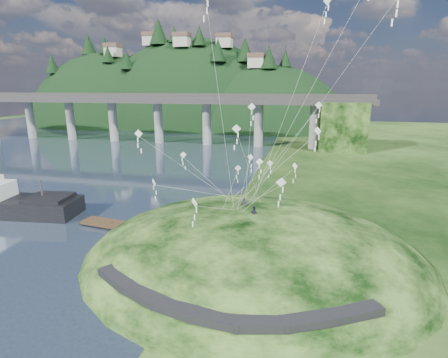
# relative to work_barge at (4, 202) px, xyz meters

# --- Properties ---
(ground) EXTENTS (320.00, 320.00, 0.00)m
(ground) POSITION_rel_work_barge_xyz_m (26.98, -6.46, -1.72)
(ground) COLOR black
(ground) RESTS_ON ground
(grass_hill) EXTENTS (36.00, 32.00, 13.00)m
(grass_hill) POSITION_rel_work_barge_xyz_m (34.98, -4.46, -3.22)
(grass_hill) COLOR black
(grass_hill) RESTS_ON ground
(footpath) EXTENTS (22.29, 5.84, 0.83)m
(footpath) POSITION_rel_work_barge_xyz_m (34.44, -16.20, 0.36)
(footpath) COLOR black
(footpath) RESTS_ON ground
(bridge) EXTENTS (160.00, 11.00, 15.00)m
(bridge) POSITION_rel_work_barge_xyz_m (0.52, 63.61, 7.98)
(bridge) COLOR #2D2B2B
(bridge) RESTS_ON ground
(far_ridge) EXTENTS (153.00, 70.00, 94.50)m
(far_ridge) POSITION_rel_work_barge_xyz_m (-16.60, 115.71, -9.16)
(far_ridge) COLOR black
(far_ridge) RESTS_ON ground
(work_barge) EXTENTS (20.13, 7.67, 6.87)m
(work_barge) POSITION_rel_work_barge_xyz_m (0.00, 0.00, 0.00)
(work_barge) COLOR black
(work_barge) RESTS_ON ground
(wooden_dock) EXTENTS (14.29, 3.99, 1.01)m
(wooden_dock) POSITION_rel_work_barge_xyz_m (19.76, -1.29, -1.28)
(wooden_dock) COLOR #322314
(wooden_dock) RESTS_ON ground
(kite_flyers) EXTENTS (2.24, 3.01, 1.70)m
(kite_flyers) POSITION_rel_work_barge_xyz_m (34.60, -4.36, 4.07)
(kite_flyers) COLOR #252832
(kite_flyers) RESTS_ON ground
(kite_swarm) EXTENTS (19.81, 16.51, 20.09)m
(kite_swarm) POSITION_rel_work_barge_xyz_m (35.46, -4.06, 11.60)
(kite_swarm) COLOR white
(kite_swarm) RESTS_ON ground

